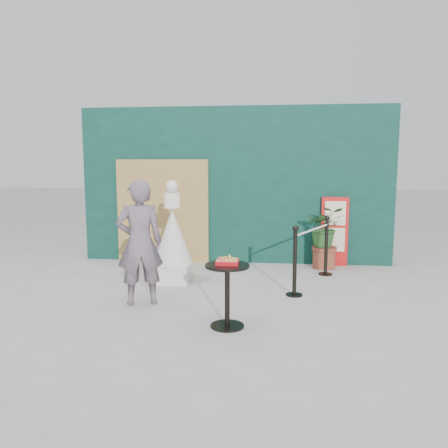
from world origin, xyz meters
The scene contains 10 objects.
ground centered at (0.00, 0.00, 0.00)m, with size 60.00×60.00×0.00m, color #ADAAA5.
back_wall centered at (0.00, 3.15, 1.50)m, with size 6.00×0.30×3.00m, color #0A3025.
bamboo_fence centered at (-1.40, 2.94, 1.00)m, with size 1.80×0.08×2.00m, color tan.
woman centered at (-1.05, 0.29, 0.85)m, with size 0.62×0.41×1.70m, color slate.
menu_board centered at (1.90, 2.95, 0.65)m, with size 0.50×0.07×1.30m.
statue centered at (-0.87, 1.47, 0.67)m, with size 0.65×0.65×1.65m.
cafe_table centered at (0.22, -0.44, 0.50)m, with size 0.52×0.52×0.75m.
food_basket centered at (0.22, -0.44, 0.79)m, with size 0.26×0.19×0.11m.
planter centered at (1.69, 2.71, 0.67)m, with size 0.68×0.59×1.15m.
stanchion_barrier centered at (1.37, 1.56, 0.49)m, with size 0.84×1.54×1.03m.
Camera 1 is at (0.73, -5.35, 1.89)m, focal length 35.00 mm.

